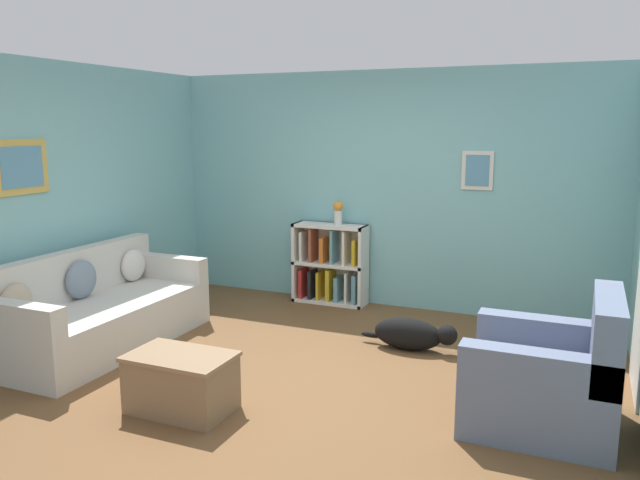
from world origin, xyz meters
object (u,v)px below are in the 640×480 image
(dog, at_px, (412,334))
(vase, at_px, (338,211))
(bookshelf, at_px, (330,266))
(coffee_table, at_px, (181,381))
(recliner_chair, at_px, (550,379))
(couch, at_px, (99,313))

(dog, height_order, vase, vase)
(bookshelf, relative_size, vase, 3.36)
(coffee_table, distance_m, dog, 2.19)
(coffee_table, relative_size, dog, 0.81)
(recliner_chair, bearing_deg, coffee_table, -161.67)
(couch, xyz_separation_m, dog, (2.67, 1.03, -0.16))
(couch, relative_size, recliner_chair, 2.16)
(dog, bearing_deg, recliner_chair, -40.43)
(couch, height_order, bookshelf, bookshelf)
(recliner_chair, distance_m, vase, 3.32)
(bookshelf, distance_m, vase, 0.64)
(vase, bearing_deg, coffee_table, -90.27)
(vase, bearing_deg, recliner_chair, -42.22)
(coffee_table, height_order, vase, vase)
(couch, xyz_separation_m, vase, (1.50, 2.16, 0.75))
(recliner_chair, xyz_separation_m, dog, (-1.23, 1.05, -0.18))
(coffee_table, xyz_separation_m, dog, (1.18, 1.84, -0.08))
(recliner_chair, bearing_deg, dog, 139.57)
(couch, distance_m, dog, 2.86)
(recliner_chair, relative_size, vase, 3.52)
(dog, bearing_deg, coffee_table, -122.70)
(recliner_chair, relative_size, dog, 1.05)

